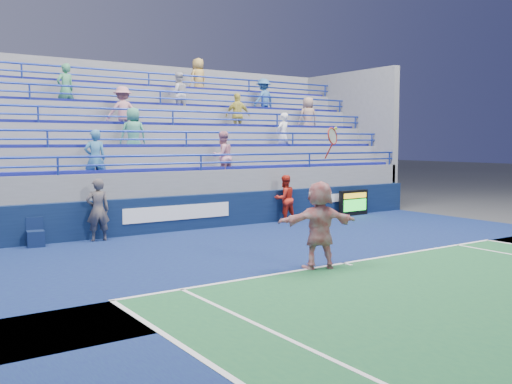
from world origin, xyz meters
TOP-DOWN VIEW (x-y plane):
  - ground at (0.00, 0.00)m, footprint 120.00×120.00m
  - sponsor_wall at (0.00, 6.50)m, footprint 18.00×0.32m
  - bleacher_stand at (0.00, 10.27)m, footprint 18.00×5.60m
  - serve_speed_board at (6.19, 6.12)m, footprint 1.40×0.21m
  - judge_chair at (-5.28, 6.15)m, footprint 0.49×0.50m
  - tennis_player at (-0.78, -0.04)m, footprint 1.88×1.16m
  - line_judge at (-3.62, 6.07)m, footprint 0.68×0.48m
  - ball_girl at (2.99, 6.19)m, footprint 0.81×0.64m

SIDE VIEW (x-z plane):
  - ground at x=0.00m, z-range 0.00..0.00m
  - judge_chair at x=-5.28m, z-range -0.14..0.64m
  - serve_speed_board at x=6.19m, z-range 0.00..0.96m
  - sponsor_wall at x=0.00m, z-range 0.00..1.10m
  - ball_girl at x=2.99m, z-range 0.00..1.63m
  - line_judge at x=-3.62m, z-range 0.00..1.76m
  - tennis_player at x=-0.78m, z-range -0.58..2.52m
  - bleacher_stand at x=0.00m, z-range -1.52..4.61m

